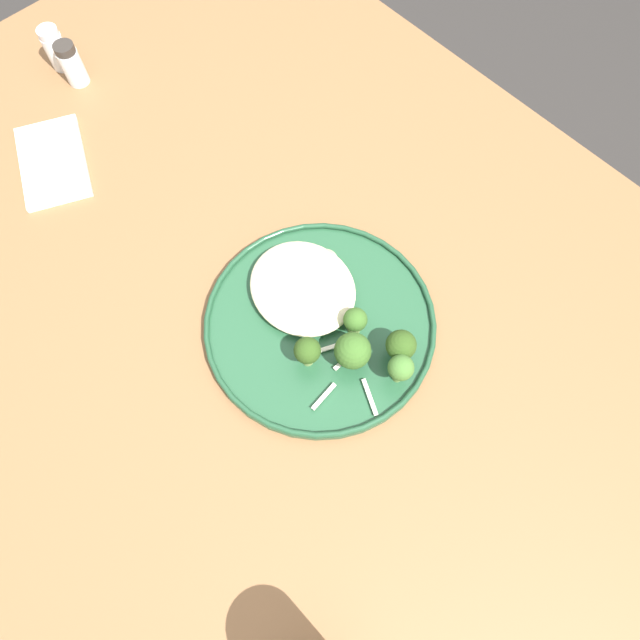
% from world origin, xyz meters
% --- Properties ---
extents(ground, '(6.00, 6.00, 0.00)m').
position_xyz_m(ground, '(0.00, 0.00, 0.00)').
color(ground, '#2D2B28').
extents(wooden_dining_table, '(1.40, 1.00, 0.74)m').
position_xyz_m(wooden_dining_table, '(0.00, 0.00, 0.66)').
color(wooden_dining_table, brown).
rests_on(wooden_dining_table, ground).
extents(dinner_plate, '(0.29, 0.29, 0.02)m').
position_xyz_m(dinner_plate, '(0.06, 0.02, 0.75)').
color(dinner_plate, '#235133').
rests_on(dinner_plate, wooden_dining_table).
extents(noodle_bed, '(0.14, 0.13, 0.03)m').
position_xyz_m(noodle_bed, '(0.01, 0.04, 0.76)').
color(noodle_bed, beige).
rests_on(noodle_bed, dinner_plate).
extents(seared_scallop_center_golden, '(0.03, 0.03, 0.02)m').
position_xyz_m(seared_scallop_center_golden, '(-0.01, 0.02, 0.76)').
color(seared_scallop_center_golden, '#DBB77A').
rests_on(seared_scallop_center_golden, dinner_plate).
extents(seared_scallop_front_small, '(0.03, 0.03, 0.02)m').
position_xyz_m(seared_scallop_front_small, '(-0.01, 0.07, 0.76)').
color(seared_scallop_front_small, '#E5C689').
rests_on(seared_scallop_front_small, dinner_plate).
extents(seared_scallop_tilted_round, '(0.03, 0.03, 0.01)m').
position_xyz_m(seared_scallop_tilted_round, '(0.00, 0.08, 0.76)').
color(seared_scallop_tilted_round, beige).
rests_on(seared_scallop_tilted_round, dinner_plate).
extents(seared_scallop_tiny_bay, '(0.04, 0.04, 0.01)m').
position_xyz_m(seared_scallop_tiny_bay, '(0.01, 0.04, 0.76)').
color(seared_scallop_tiny_bay, beige).
rests_on(seared_scallop_tiny_bay, dinner_plate).
extents(seared_scallop_large_seared, '(0.03, 0.03, 0.02)m').
position_xyz_m(seared_scallop_large_seared, '(-0.03, 0.01, 0.76)').
color(seared_scallop_large_seared, beige).
rests_on(seared_scallop_large_seared, dinner_plate).
extents(seared_scallop_half_hidden, '(0.03, 0.03, 0.01)m').
position_xyz_m(seared_scallop_half_hidden, '(0.02, 0.00, 0.76)').
color(seared_scallop_half_hidden, '#DBB77A').
rests_on(seared_scallop_half_hidden, dinner_plate).
extents(broccoli_floret_front_edge, '(0.03, 0.03, 0.05)m').
position_xyz_m(broccoli_floret_front_edge, '(0.08, -0.02, 0.78)').
color(broccoli_floret_front_edge, '#89A356').
rests_on(broccoli_floret_front_edge, dinner_plate).
extents(broccoli_floret_center_pile, '(0.04, 0.04, 0.06)m').
position_xyz_m(broccoli_floret_center_pile, '(0.12, 0.02, 0.78)').
color(broccoli_floret_center_pile, '#89A356').
rests_on(broccoli_floret_center_pile, dinner_plate).
extents(broccoli_floret_rear_charred, '(0.03, 0.03, 0.05)m').
position_xyz_m(broccoli_floret_rear_charred, '(0.09, 0.05, 0.78)').
color(broccoli_floret_rear_charred, '#7A994C').
rests_on(broccoli_floret_rear_charred, dinner_plate).
extents(broccoli_floret_tall_stalk, '(0.04, 0.04, 0.05)m').
position_xyz_m(broccoli_floret_tall_stalk, '(0.15, 0.06, 0.78)').
color(broccoli_floret_tall_stalk, '#7A994C').
rests_on(broccoli_floret_tall_stalk, dinner_plate).
extents(broccoli_floret_right_tilted, '(0.03, 0.03, 0.05)m').
position_xyz_m(broccoli_floret_right_tilted, '(0.17, 0.04, 0.79)').
color(broccoli_floret_right_tilted, '#7A994C').
rests_on(broccoli_floret_right_tilted, dinner_plate).
extents(onion_sliver_curled_piece, '(0.04, 0.02, 0.00)m').
position_xyz_m(onion_sliver_curled_piece, '(0.17, -0.00, 0.75)').
color(onion_sliver_curled_piece, silver).
rests_on(onion_sliver_curled_piece, dinner_plate).
extents(onion_sliver_long_sliver, '(0.01, 0.05, 0.00)m').
position_xyz_m(onion_sliver_long_sliver, '(0.11, 0.02, 0.75)').
color(onion_sliver_long_sliver, silver).
rests_on(onion_sliver_long_sliver, dinner_plate).
extents(onion_sliver_short_strip, '(0.01, 0.04, 0.00)m').
position_xyz_m(onion_sliver_short_strip, '(0.13, -0.04, 0.75)').
color(onion_sliver_short_strip, silver).
rests_on(onion_sliver_short_strip, dinner_plate).
extents(onion_sliver_pale_crescent, '(0.03, 0.05, 0.00)m').
position_xyz_m(onion_sliver_pale_crescent, '(0.09, 0.02, 0.75)').
color(onion_sliver_pale_crescent, silver).
rests_on(onion_sliver_pale_crescent, dinner_plate).
extents(folded_napkin, '(0.17, 0.14, 0.01)m').
position_xyz_m(folded_napkin, '(-0.39, -0.08, 0.74)').
color(folded_napkin, white).
rests_on(folded_napkin, wooden_dining_table).
extents(salt_shaker, '(0.03, 0.03, 0.07)m').
position_xyz_m(salt_shaker, '(-0.55, 0.03, 0.77)').
color(salt_shaker, white).
rests_on(salt_shaker, wooden_dining_table).
extents(pepper_shaker, '(0.03, 0.03, 0.07)m').
position_xyz_m(pepper_shaker, '(-0.50, 0.03, 0.77)').
color(pepper_shaker, white).
rests_on(pepper_shaker, wooden_dining_table).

